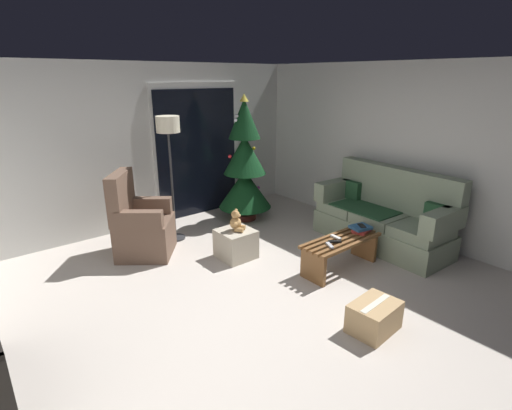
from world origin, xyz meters
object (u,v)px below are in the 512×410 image
at_px(couch, 384,217).
at_px(armchair, 141,226).
at_px(remote_black, 335,242).
at_px(cardboard_box_taped_mid_floor, 374,317).
at_px(remote_white, 336,237).
at_px(coffee_table, 341,249).
at_px(christmas_tree, 245,167).
at_px(ottoman, 236,244).
at_px(book_stack, 361,229).
at_px(remote_silver, 330,245).
at_px(teddy_bear_honey, 236,222).
at_px(floor_lamp, 169,137).
at_px(cell_phone, 362,226).

height_order(couch, armchair, armchair).
xyz_separation_m(remote_black, cardboard_box_taped_mid_floor, (-0.58, -0.98, -0.27)).
bearing_deg(remote_white, armchair, 137.49).
height_order(coffee_table, cardboard_box_taped_mid_floor, coffee_table).
height_order(christmas_tree, armchair, christmas_tree).
distance_m(armchair, ottoman, 1.29).
xyz_separation_m(couch, book_stack, (-0.72, -0.13, 0.05)).
xyz_separation_m(remote_silver, cardboard_box_taped_mid_floor, (-0.45, -0.95, -0.27)).
bearing_deg(coffee_table, remote_white, 114.50).
height_order(teddy_bear_honey, cardboard_box_taped_mid_floor, teddy_bear_honey).
relative_size(book_stack, floor_lamp, 0.15).
xyz_separation_m(remote_white, book_stack, (0.40, -0.07, 0.03)).
height_order(christmas_tree, teddy_bear_honey, christmas_tree).
height_order(remote_black, cell_phone, cell_phone).
relative_size(couch, ottoman, 4.49).
xyz_separation_m(couch, armchair, (-2.81, 1.85, 0.00)).
bearing_deg(cell_phone, teddy_bear_honey, 169.64).
distance_m(coffee_table, floor_lamp, 2.73).
height_order(couch, teddy_bear_honey, couch).
height_order(armchair, ottoman, armchair).
bearing_deg(couch, christmas_tree, 113.98).
distance_m(remote_silver, teddy_bear_honey, 1.24).
xyz_separation_m(remote_black, christmas_tree, (0.33, 2.17, 0.49)).
bearing_deg(remote_white, remote_silver, -149.53).
relative_size(remote_silver, floor_lamp, 0.09).
bearing_deg(armchair, remote_silver, -54.48).
relative_size(teddy_bear_honey, cardboard_box_taped_mid_floor, 0.58).
height_order(coffee_table, teddy_bear_honey, teddy_bear_honey).
relative_size(remote_black, book_stack, 0.57).
relative_size(remote_black, teddy_bear_honey, 0.55).
bearing_deg(cardboard_box_taped_mid_floor, remote_white, 56.53).
relative_size(cell_phone, ottoman, 0.33).
bearing_deg(armchair, couch, -33.38).
bearing_deg(remote_white, cell_phone, -4.53).
height_order(remote_silver, book_stack, book_stack).
xyz_separation_m(cell_phone, floor_lamp, (-1.50, 2.17, 1.02)).
distance_m(remote_white, floor_lamp, 2.60).
height_order(remote_white, ottoman, remote_white).
xyz_separation_m(couch, teddy_bear_honey, (-1.89, 0.96, 0.10)).
distance_m(remote_black, floor_lamp, 2.62).
distance_m(cell_phone, armchair, 2.88).
bearing_deg(teddy_bear_honey, book_stack, -42.96).
height_order(armchair, floor_lamp, floor_lamp).
relative_size(cell_phone, armchair, 0.13).
xyz_separation_m(christmas_tree, teddy_bear_honey, (-0.98, -1.08, -0.40)).
bearing_deg(cell_phone, coffee_table, -149.43).
relative_size(christmas_tree, cardboard_box_taped_mid_floor, 4.15).
distance_m(coffee_table, remote_black, 0.21).
bearing_deg(remote_silver, remote_black, -138.58).
bearing_deg(armchair, remote_black, -51.64).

